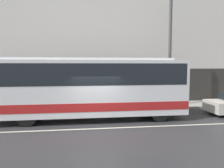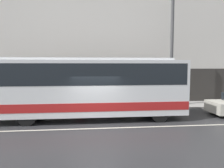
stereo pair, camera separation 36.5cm
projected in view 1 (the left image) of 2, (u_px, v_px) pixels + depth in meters
The scene contains 7 objects.
ground_plane at pixel (98, 129), 10.58m from camera, with size 60.00×60.00×0.00m, color #2D2D30.
sidewalk at pixel (93, 107), 15.79m from camera, with size 60.00×2.56×0.14m.
building_facade at pixel (91, 18), 16.64m from camera, with size 60.00×0.35×13.76m.
lane_stripe at pixel (98, 129), 10.58m from camera, with size 54.00×0.14×0.01m.
transit_bus at pixel (88, 85), 12.29m from camera, with size 10.95×2.48×3.47m.
utility_pole_near at pixel (170, 48), 15.73m from camera, with size 0.23×0.23×8.37m.
pedestrian_waiting at pixel (79, 97), 15.08m from camera, with size 0.36×0.36×1.63m.
Camera 1 is at (-0.72, -10.35, 3.05)m, focal length 35.00 mm.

